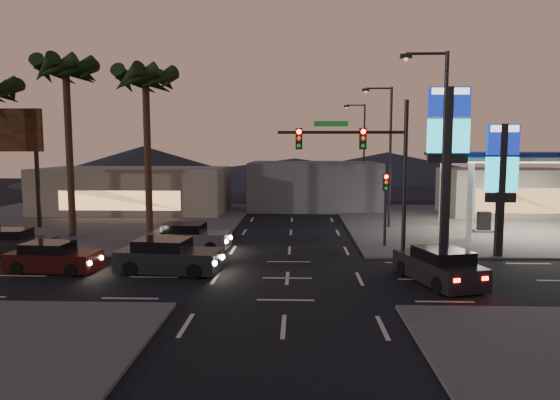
{
  "coord_description": "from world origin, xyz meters",
  "views": [
    {
      "loc": [
        0.43,
        -21.67,
        5.8
      ],
      "look_at": [
        -0.49,
        4.75,
        3.0
      ],
      "focal_mm": 32.0,
      "sensor_mm": 36.0,
      "label": 1
    }
  ],
  "objects_px": {
    "traffic_signal_mast": "(368,160)",
    "suv_station": "(439,267)",
    "car_lane_b_front": "(188,237)",
    "car_lane_b_mid": "(13,243)",
    "pylon_sign_tall": "(448,136)",
    "car_lane_a_front": "(168,257)",
    "car_lane_a_mid": "(53,258)",
    "gas_station": "(532,158)",
    "pylon_sign_short": "(502,169)"
  },
  "relations": [
    {
      "from": "gas_station",
      "to": "pylon_sign_short",
      "type": "distance_m",
      "value": 9.02
    },
    {
      "from": "traffic_signal_mast",
      "to": "car_lane_a_front",
      "type": "xyz_separation_m",
      "value": [
        -9.33,
        -1.1,
        -4.49
      ]
    },
    {
      "from": "pylon_sign_tall",
      "to": "car_lane_a_mid",
      "type": "height_order",
      "value": "pylon_sign_tall"
    },
    {
      "from": "pylon_sign_tall",
      "to": "gas_station",
      "type": "bearing_deg",
      "value": 40.91
    },
    {
      "from": "traffic_signal_mast",
      "to": "suv_station",
      "type": "height_order",
      "value": "traffic_signal_mast"
    },
    {
      "from": "gas_station",
      "to": "car_lane_b_mid",
      "type": "relative_size",
      "value": 2.78
    },
    {
      "from": "pylon_sign_tall",
      "to": "traffic_signal_mast",
      "type": "relative_size",
      "value": 1.12
    },
    {
      "from": "pylon_sign_tall",
      "to": "pylon_sign_short",
      "type": "xyz_separation_m",
      "value": [
        2.5,
        -1.0,
        -1.74
      ]
    },
    {
      "from": "pylon_sign_short",
      "to": "traffic_signal_mast",
      "type": "xyz_separation_m",
      "value": [
        -7.24,
        -2.51,
        0.57
      ]
    },
    {
      "from": "car_lane_a_mid",
      "to": "car_lane_b_mid",
      "type": "bearing_deg",
      "value": 138.55
    },
    {
      "from": "pylon_sign_short",
      "to": "car_lane_a_front",
      "type": "xyz_separation_m",
      "value": [
        -16.57,
        -3.61,
        -3.92
      ]
    },
    {
      "from": "traffic_signal_mast",
      "to": "car_lane_b_front",
      "type": "xyz_separation_m",
      "value": [
        -9.51,
        4.08,
        -4.53
      ]
    },
    {
      "from": "car_lane_a_front",
      "to": "pylon_sign_short",
      "type": "bearing_deg",
      "value": 12.3
    },
    {
      "from": "car_lane_a_front",
      "to": "car_lane_b_front",
      "type": "distance_m",
      "value": 5.19
    },
    {
      "from": "gas_station",
      "to": "traffic_signal_mast",
      "type": "bearing_deg",
      "value": -140.72
    },
    {
      "from": "car_lane_b_front",
      "to": "suv_station",
      "type": "xyz_separation_m",
      "value": [
        12.28,
        -6.58,
        0.02
      ]
    },
    {
      "from": "car_lane_a_mid",
      "to": "car_lane_b_front",
      "type": "height_order",
      "value": "car_lane_b_front"
    },
    {
      "from": "car_lane_a_front",
      "to": "car_lane_a_mid",
      "type": "distance_m",
      "value": 5.46
    },
    {
      "from": "gas_station",
      "to": "car_lane_b_front",
      "type": "xyz_separation_m",
      "value": [
        -21.75,
        -5.93,
        -4.39
      ]
    },
    {
      "from": "car_lane_a_mid",
      "to": "car_lane_b_mid",
      "type": "height_order",
      "value": "car_lane_b_mid"
    },
    {
      "from": "car_lane_a_front",
      "to": "car_lane_b_mid",
      "type": "height_order",
      "value": "car_lane_a_front"
    },
    {
      "from": "traffic_signal_mast",
      "to": "car_lane_a_mid",
      "type": "xyz_separation_m",
      "value": [
        -14.78,
        -1.11,
        -4.59
      ]
    },
    {
      "from": "gas_station",
      "to": "car_lane_b_mid",
      "type": "distance_m",
      "value": 32.19
    },
    {
      "from": "car_lane_a_mid",
      "to": "pylon_sign_tall",
      "type": "bearing_deg",
      "value": 13.33
    },
    {
      "from": "car_lane_b_front",
      "to": "car_lane_a_mid",
      "type": "bearing_deg",
      "value": -135.41
    },
    {
      "from": "traffic_signal_mast",
      "to": "car_lane_b_front",
      "type": "distance_m",
      "value": 11.3
    },
    {
      "from": "traffic_signal_mast",
      "to": "suv_station",
      "type": "bearing_deg",
      "value": -42.04
    },
    {
      "from": "pylon_sign_tall",
      "to": "suv_station",
      "type": "distance_m",
      "value": 8.5
    },
    {
      "from": "car_lane_b_front",
      "to": "car_lane_b_mid",
      "type": "height_order",
      "value": "car_lane_b_front"
    },
    {
      "from": "gas_station",
      "to": "pylon_sign_short",
      "type": "height_order",
      "value": "pylon_sign_short"
    },
    {
      "from": "suv_station",
      "to": "pylon_sign_tall",
      "type": "bearing_deg",
      "value": 71.76
    },
    {
      "from": "car_lane_b_mid",
      "to": "pylon_sign_tall",
      "type": "bearing_deg",
      "value": 2.84
    },
    {
      "from": "pylon_sign_tall",
      "to": "car_lane_a_front",
      "type": "relative_size",
      "value": 1.8
    },
    {
      "from": "pylon_sign_short",
      "to": "car_lane_b_front",
      "type": "bearing_deg",
      "value": 174.64
    },
    {
      "from": "gas_station",
      "to": "pylon_sign_short",
      "type": "relative_size",
      "value": 1.74
    },
    {
      "from": "car_lane_a_mid",
      "to": "car_lane_b_front",
      "type": "relative_size",
      "value": 0.92
    },
    {
      "from": "pylon_sign_short",
      "to": "car_lane_b_front",
      "type": "distance_m",
      "value": 17.29
    },
    {
      "from": "suv_station",
      "to": "car_lane_b_front",
      "type": "bearing_deg",
      "value": 151.82
    },
    {
      "from": "gas_station",
      "to": "pylon_sign_tall",
      "type": "bearing_deg",
      "value": -139.09
    },
    {
      "from": "gas_station",
      "to": "pylon_sign_short",
      "type": "bearing_deg",
      "value": -123.69
    },
    {
      "from": "traffic_signal_mast",
      "to": "suv_station",
      "type": "distance_m",
      "value": 5.85
    },
    {
      "from": "pylon_sign_short",
      "to": "traffic_signal_mast",
      "type": "bearing_deg",
      "value": -160.87
    },
    {
      "from": "car_lane_a_front",
      "to": "car_lane_a_mid",
      "type": "relative_size",
      "value": 1.15
    },
    {
      "from": "suv_station",
      "to": "traffic_signal_mast",
      "type": "bearing_deg",
      "value": 137.96
    },
    {
      "from": "gas_station",
      "to": "suv_station",
      "type": "relative_size",
      "value": 2.47
    },
    {
      "from": "traffic_signal_mast",
      "to": "gas_station",
      "type": "bearing_deg",
      "value": 39.28
    },
    {
      "from": "pylon_sign_tall",
      "to": "pylon_sign_short",
      "type": "distance_m",
      "value": 3.2
    },
    {
      "from": "car_lane_b_mid",
      "to": "car_lane_a_front",
      "type": "bearing_deg",
      "value": -20.2
    },
    {
      "from": "pylon_sign_short",
      "to": "car_lane_b_front",
      "type": "height_order",
      "value": "pylon_sign_short"
    },
    {
      "from": "traffic_signal_mast",
      "to": "car_lane_a_front",
      "type": "distance_m",
      "value": 10.41
    }
  ]
}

